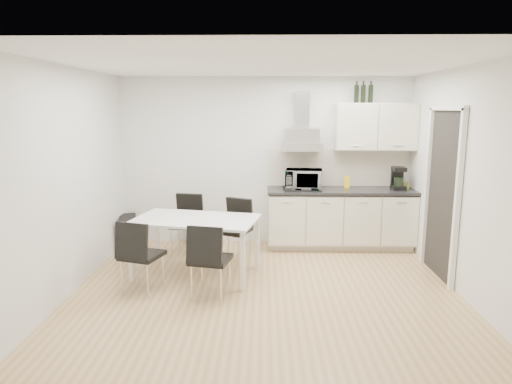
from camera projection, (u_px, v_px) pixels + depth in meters
ground at (265, 290)px, 5.41m from camera, size 4.50×4.50×0.00m
wall_back at (265, 162)px, 7.14m from camera, size 4.50×0.10×2.60m
wall_front at (266, 228)px, 3.21m from camera, size 4.50×0.10×2.60m
wall_left at (69, 182)px, 5.21m from camera, size 0.10×4.00×2.60m
wall_right at (465, 183)px, 5.13m from camera, size 0.10×4.00×2.60m
ceiling at (266, 64)px, 4.94m from camera, size 4.50×4.50×0.00m
doorway at (441, 195)px, 5.72m from camera, size 0.08×1.04×2.10m
kitchenette at (343, 194)px, 6.94m from camera, size 2.22×0.64×2.52m
dining_table at (196, 224)px, 5.79m from camera, size 1.68×1.17×0.75m
chair_far_left at (186, 225)px, 6.65m from camera, size 0.51×0.56×0.88m
chair_far_right at (233, 231)px, 6.34m from camera, size 0.61×0.64×0.88m
chair_near_left at (142, 256)px, 5.28m from camera, size 0.57×0.61×0.88m
chair_near_right at (211, 260)px, 5.13m from camera, size 0.53×0.58×0.88m
guitar_amp at (128, 232)px, 7.03m from camera, size 0.40×0.62×0.48m
floor_speaker at (194, 233)px, 7.27m from camera, size 0.21×0.19×0.33m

